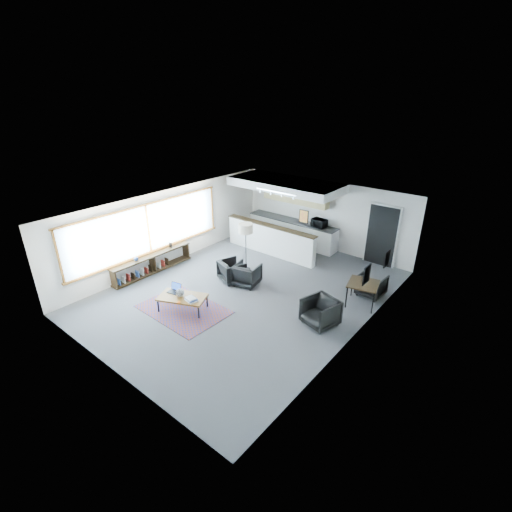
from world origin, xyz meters
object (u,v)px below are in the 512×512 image
Objects in this scene: book_stack at (191,299)px; microwave at (319,222)px; laptop at (175,289)px; armchair_left at (232,270)px; armchair_right at (247,273)px; dining_chair_far at (372,286)px; ceramic_pot at (180,293)px; floor_lamp at (246,230)px; dining_table at (363,285)px; coffee_table at (182,297)px; dining_chair_near at (320,313)px.

book_stack is 0.67× the size of microwave.
armchair_left reaches higher than laptop.
armchair_right reaches higher than dining_chair_far.
book_stack is (0.41, 0.03, -0.07)m from ceramic_pot.
laptop is 3.11m from floor_lamp.
laptop is 5.30m from dining_table.
dining_chair_far is at bearing 33.90° from laptop.
floor_lamp is (0.10, 2.96, 0.94)m from laptop.
coffee_table is 0.16m from ceramic_pot.
microwave is (0.86, 3.90, 0.74)m from armchair_left.
dining_table is 0.74m from dining_chair_far.
dining_chair_near is at bearing 158.35° from armchair_right.
laptop is at bearing 101.62° from armchair_left.
armchair_right is 1.39× the size of microwave.
dining_chair_near reaches higher than ceramic_pot.
laptop is 1.61× the size of ceramic_pot.
armchair_left is 4.06m from microwave.
ceramic_pot is 0.34× the size of dining_chair_near.
armchair_left reaches higher than dining_chair_far.
coffee_table is at bearing 111.72° from armchair_left.
laptop is at bearing 164.02° from ceramic_pot.
floor_lamp reaches higher than microwave.
armchair_left is at bearing 69.23° from coffee_table.
coffee_table is at bearing 66.56° from armchair_right.
dining_chair_near is (3.37, 1.81, -0.19)m from ceramic_pot.
coffee_table is 6.14m from microwave.
floor_lamp is 2.60× the size of dining_chair_far.
microwave is at bearing 69.14° from laptop.
dining_table is (4.01, 0.37, -0.81)m from floor_lamp.
microwave reaches higher than dining_table.
microwave is at bearing -30.10° from dining_chair_far.
armchair_right is at bearing 88.35° from book_stack.
book_stack is 0.53× the size of dining_chair_near.
dining_chair_near is at bearing 31.08° from book_stack.
armchair_left is at bearing -80.11° from floor_lamp.
coffee_table is 0.39m from laptop.
floor_lamp is at bearing -61.50° from armchair_left.
ceramic_pot is at bearing -170.39° from coffee_table.
coffee_table is at bearing 50.70° from dining_chair_far.
laptop is at bearing 146.25° from coffee_table.
dining_chair_far is (-0.00, 0.67, -0.31)m from dining_table.
book_stack is 3.45m from dining_chair_near.
dining_chair_near is (3.70, 1.72, -0.15)m from laptop.
coffee_table is at bearing -136.77° from dining_chair_near.
armchair_left is 0.98× the size of armchair_right.
ceramic_pot is 2.19m from armchair_left.
dining_chair_far is at bearing -27.60° from microwave.
floor_lamp reaches higher than book_stack.
dining_table is at bearing 18.36° from coffee_table.
armchair_right is 0.78× the size of dining_table.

